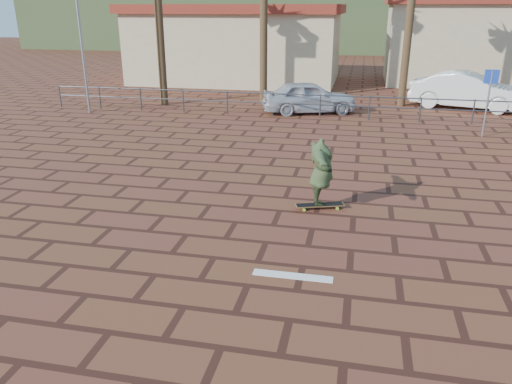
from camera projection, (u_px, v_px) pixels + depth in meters
ground at (266, 242)px, 9.91m from camera, size 120.00×120.00×0.00m
paint_stripe at (293, 276)px, 8.67m from camera, size 1.40×0.22×0.01m
guardrail at (320, 102)px, 20.67m from camera, size 24.06×0.06×1.00m
flagpole at (79, 0)px, 20.27m from camera, size 1.30×0.10×8.00m
building_west at (237, 43)px, 30.43m from camera, size 12.60×7.60×4.50m
building_east at (475, 40)px, 29.48m from camera, size 10.60×6.60×5.00m
hill_front at (352, 20)px, 54.69m from camera, size 70.00×18.00×6.00m
hill_back at (180, 9)px, 64.08m from camera, size 35.00×14.00×8.00m
longboard at (320, 205)px, 11.52m from camera, size 1.15×0.59×0.11m
skateboarder at (321, 172)px, 11.24m from camera, size 0.91×2.00×1.57m
car_silver at (309, 97)px, 21.70m from camera, size 4.35×2.83×1.38m
car_white at (467, 91)px, 22.51m from camera, size 5.21×3.08×1.62m
street_sign at (489, 90)px, 17.34m from camera, size 0.48×0.06×2.36m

